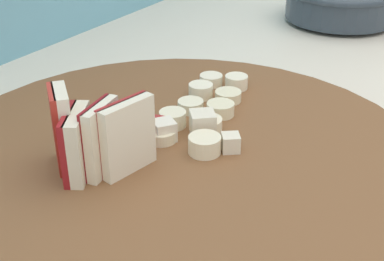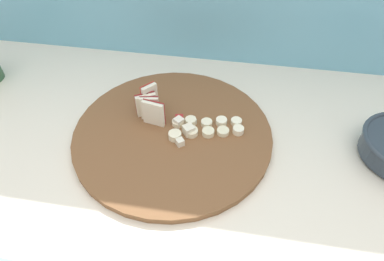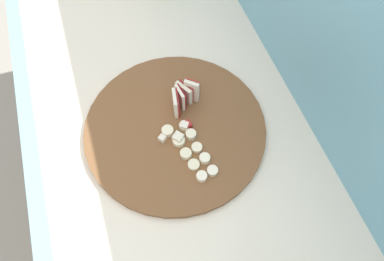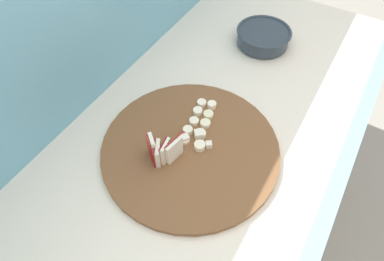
% 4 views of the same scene
% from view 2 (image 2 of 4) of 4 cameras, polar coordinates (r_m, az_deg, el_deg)
% --- Properties ---
extents(tiled_countertop, '(1.52, 0.68, 0.89)m').
position_cam_2_polar(tiled_countertop, '(1.08, 0.83, -18.56)').
color(tiled_countertop, silver).
rests_on(tiled_countertop, ground).
extents(tile_backsplash, '(2.40, 0.04, 1.48)m').
position_cam_2_polar(tile_backsplash, '(1.07, 4.01, 6.45)').
color(tile_backsplash, '#6BADC6').
rests_on(tile_backsplash, ground).
extents(cutting_board, '(0.44, 0.44, 0.01)m').
position_cam_2_polar(cutting_board, '(0.72, -3.44, -0.43)').
color(cutting_board, brown).
rests_on(cutting_board, tiled_countertop).
extents(apple_wedge_fan, '(0.08, 0.08, 0.07)m').
position_cam_2_polar(apple_wedge_fan, '(0.74, -7.52, 4.44)').
color(apple_wedge_fan, '#A32323').
rests_on(apple_wedge_fan, cutting_board).
extents(apple_dice_pile, '(0.06, 0.09, 0.02)m').
position_cam_2_polar(apple_dice_pile, '(0.71, -1.46, 0.71)').
color(apple_dice_pile, '#EFE5CC').
rests_on(apple_dice_pile, cutting_board).
extents(banana_slice_rows, '(0.16, 0.09, 0.02)m').
position_cam_2_polar(banana_slice_rows, '(0.72, 2.28, 0.54)').
color(banana_slice_rows, '#F4EAC6').
rests_on(banana_slice_rows, cutting_board).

